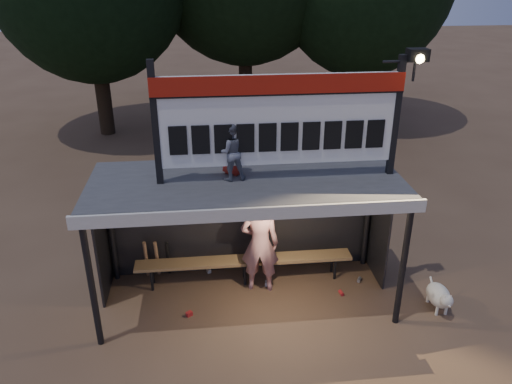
# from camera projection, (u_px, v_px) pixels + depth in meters

# --- Properties ---
(ground) EXTENTS (80.00, 80.00, 0.00)m
(ground) POSITION_uv_depth(u_px,v_px,m) (247.00, 298.00, 8.91)
(ground) COLOR #4E3727
(ground) RESTS_ON ground
(player) EXTENTS (0.74, 0.55, 1.87)m
(player) POSITION_uv_depth(u_px,v_px,m) (260.00, 244.00, 8.82)
(player) COLOR silver
(player) RESTS_ON ground
(child_a) EXTENTS (0.51, 0.42, 0.94)m
(child_a) POSITION_uv_depth(u_px,v_px,m) (231.00, 151.00, 7.74)
(child_a) COLOR slate
(child_a) RESTS_ON dugout_shelter
(child_b) EXTENTS (0.51, 0.48, 0.88)m
(child_b) POSITION_uv_depth(u_px,v_px,m) (232.00, 148.00, 7.96)
(child_b) COLOR #AA251A
(child_b) RESTS_ON dugout_shelter
(dugout_shelter) EXTENTS (5.10, 2.08, 2.32)m
(dugout_shelter) POSITION_uv_depth(u_px,v_px,m) (245.00, 199.00, 8.36)
(dugout_shelter) COLOR #3C3C3E
(dugout_shelter) RESTS_ON ground
(scoreboard_assembly) EXTENTS (4.10, 0.27, 1.99)m
(scoreboard_assembly) POSITION_uv_depth(u_px,v_px,m) (282.00, 117.00, 7.56)
(scoreboard_assembly) COLOR black
(scoreboard_assembly) RESTS_ON dugout_shelter
(bench) EXTENTS (4.00, 0.35, 0.48)m
(bench) POSITION_uv_depth(u_px,v_px,m) (244.00, 261.00, 9.22)
(bench) COLOR olive
(bench) RESTS_ON ground
(dog) EXTENTS (0.36, 0.81, 0.49)m
(dog) POSITION_uv_depth(u_px,v_px,m) (439.00, 296.00, 8.51)
(dog) COLOR beige
(dog) RESTS_ON ground
(bats) EXTENTS (0.48, 0.33, 0.84)m
(bats) POSITION_uv_depth(u_px,v_px,m) (157.00, 258.00, 9.31)
(bats) COLOR #916744
(bats) RESTS_ON ground
(litter) EXTENTS (3.29, 1.39, 0.08)m
(litter) POSITION_uv_depth(u_px,v_px,m) (272.00, 287.00, 9.14)
(litter) COLOR #AC1E1D
(litter) RESTS_ON ground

